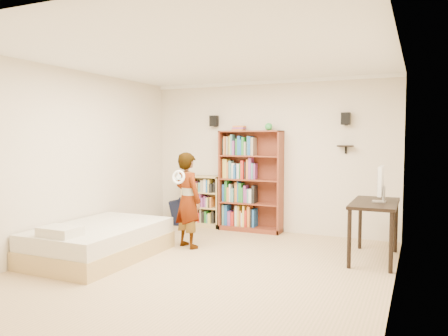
{
  "coord_description": "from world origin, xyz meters",
  "views": [
    {
      "loc": [
        2.49,
        -4.98,
        1.69
      ],
      "look_at": [
        -0.03,
        0.6,
        1.26
      ],
      "focal_mm": 35.0,
      "sensor_mm": 36.0,
      "label": 1
    }
  ],
  "objects_px": {
    "tall_bookshelf": "(251,181)",
    "daybed": "(100,237)",
    "person": "(188,200)",
    "low_bookshelf": "(202,201)",
    "computer_desk": "(374,231)"
  },
  "relations": [
    {
      "from": "low_bookshelf",
      "to": "computer_desk",
      "type": "relative_size",
      "value": 0.81
    },
    {
      "from": "computer_desk",
      "to": "daybed",
      "type": "relative_size",
      "value": 0.61
    },
    {
      "from": "tall_bookshelf",
      "to": "computer_desk",
      "type": "height_order",
      "value": "tall_bookshelf"
    },
    {
      "from": "tall_bookshelf",
      "to": "daybed",
      "type": "bearing_deg",
      "value": -117.34
    },
    {
      "from": "tall_bookshelf",
      "to": "person",
      "type": "bearing_deg",
      "value": -107.18
    },
    {
      "from": "computer_desk",
      "to": "daybed",
      "type": "bearing_deg",
      "value": -157.26
    },
    {
      "from": "low_bookshelf",
      "to": "computer_desk",
      "type": "height_order",
      "value": "low_bookshelf"
    },
    {
      "from": "low_bookshelf",
      "to": "daybed",
      "type": "bearing_deg",
      "value": -96.89
    },
    {
      "from": "daybed",
      "to": "person",
      "type": "distance_m",
      "value": 1.4
    },
    {
      "from": "tall_bookshelf",
      "to": "low_bookshelf",
      "type": "height_order",
      "value": "tall_bookshelf"
    },
    {
      "from": "tall_bookshelf",
      "to": "low_bookshelf",
      "type": "distance_m",
      "value": 1.08
    },
    {
      "from": "low_bookshelf",
      "to": "person",
      "type": "xyz_separation_m",
      "value": [
        0.54,
        -1.52,
        0.25
      ]
    },
    {
      "from": "tall_bookshelf",
      "to": "person",
      "type": "relative_size",
      "value": 1.24
    },
    {
      "from": "daybed",
      "to": "computer_desk",
      "type": "bearing_deg",
      "value": 22.74
    },
    {
      "from": "tall_bookshelf",
      "to": "person",
      "type": "xyz_separation_m",
      "value": [
        -0.46,
        -1.49,
        -0.17
      ]
    }
  ]
}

